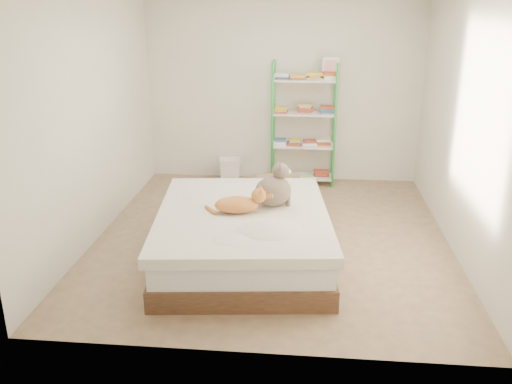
# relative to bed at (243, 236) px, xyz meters

# --- Properties ---
(room) EXTENTS (3.81, 4.21, 2.61)m
(room) POSITION_rel_bed_xyz_m (0.25, 0.60, 1.04)
(room) COLOR tan
(room) RESTS_ON ground
(bed) EXTENTS (1.85, 2.22, 0.52)m
(bed) POSITION_rel_bed_xyz_m (0.00, 0.00, 0.00)
(bed) COLOR brown
(bed) RESTS_ON ground
(orange_cat) EXTENTS (0.54, 0.34, 0.20)m
(orange_cat) POSITION_rel_bed_xyz_m (-0.06, -0.04, 0.36)
(orange_cat) COLOR gold
(orange_cat) RESTS_ON bed
(grey_cat) EXTENTS (0.49, 0.46, 0.45)m
(grey_cat) POSITION_rel_bed_xyz_m (0.28, 0.17, 0.49)
(grey_cat) COLOR #786652
(grey_cat) RESTS_ON bed
(shelf_unit) EXTENTS (0.88, 0.36, 1.74)m
(shelf_unit) POSITION_rel_bed_xyz_m (0.55, 2.48, 0.61)
(shelf_unit) COLOR green
(shelf_unit) RESTS_ON ground
(cardboard_box) EXTENTS (0.60, 0.58, 0.44)m
(cardboard_box) POSITION_rel_bed_xyz_m (0.27, 1.46, -0.07)
(cardboard_box) COLOR #856246
(cardboard_box) RESTS_ON ground
(white_bin) EXTENTS (0.33, 0.30, 0.34)m
(white_bin) POSITION_rel_bed_xyz_m (-0.48, 2.45, -0.09)
(white_bin) COLOR silver
(white_bin) RESTS_ON ground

